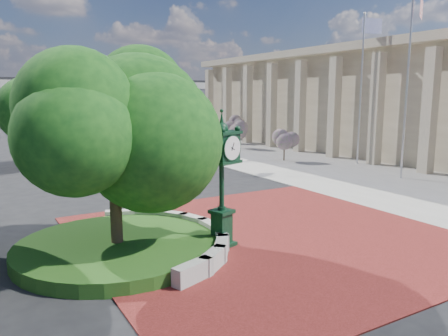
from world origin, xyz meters
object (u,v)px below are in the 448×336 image
post_clock (222,174)px  flagpole_a (407,86)px  street_lamp_near (97,93)px  street_lamp_far (58,87)px  flagpole_b (361,88)px  parked_car (53,131)px

post_clock → flagpole_a: flagpole_a is taller
street_lamp_near → street_lamp_far: 9.98m
flagpole_b → flagpole_a: bearing=-110.8°
street_lamp_far → street_lamp_near: bearing=-80.0°
parked_car → flagpole_a: 38.91m
post_clock → parked_car: (1.47, 40.97, -1.70)m
parked_car → flagpole_a: (13.25, -36.29, 4.64)m
post_clock → street_lamp_far: bearing=87.0°
parked_car → street_lamp_near: bearing=-71.0°
flagpole_a → flagpole_b: size_ratio=1.01×
post_clock → parked_car: size_ratio=1.09×
flagpole_a → street_lamp_near: flagpole_a is taller
post_clock → flagpole_a: bearing=17.6°
flagpole_a → post_clock: bearing=-162.4°
flagpole_a → street_lamp_far: size_ratio=1.09×
flagpole_b → street_lamp_near: bearing=122.5°
parked_car → flagpole_a: flagpole_a is taller
parked_car → street_lamp_near: (2.36, -10.98, 4.27)m
flagpole_a → street_lamp_far: 37.31m
post_clock → street_lamp_near: bearing=82.7°
parked_car → flagpole_b: 34.96m
post_clock → flagpole_a: size_ratio=0.42×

